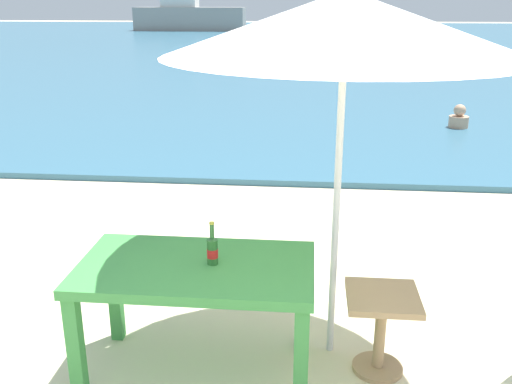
% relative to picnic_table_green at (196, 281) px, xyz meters
% --- Properties ---
extents(sea_water, '(120.00, 50.00, 0.08)m').
position_rel_picnic_table_green_xyz_m(sea_water, '(0.37, 28.83, -0.61)').
color(sea_water, '#386B84').
rests_on(sea_water, ground_plane).
extents(picnic_table_green, '(1.40, 0.80, 0.76)m').
position_rel_picnic_table_green_xyz_m(picnic_table_green, '(0.00, 0.00, 0.00)').
color(picnic_table_green, '#3D8C42').
rests_on(picnic_table_green, ground_plane).
extents(beer_bottle_amber, '(0.07, 0.07, 0.26)m').
position_rel_picnic_table_green_xyz_m(beer_bottle_amber, '(0.10, 0.01, 0.20)').
color(beer_bottle_amber, '#2D662D').
rests_on(beer_bottle_amber, picnic_table_green).
extents(patio_umbrella, '(2.10, 2.10, 2.30)m').
position_rel_picnic_table_green_xyz_m(patio_umbrella, '(0.83, 0.33, 1.47)').
color(patio_umbrella, silver).
rests_on(patio_umbrella, ground_plane).
extents(side_table_wood, '(0.44, 0.44, 0.54)m').
position_rel_picnic_table_green_xyz_m(side_table_wood, '(1.13, 0.14, -0.30)').
color(side_table_wood, tan).
rests_on(side_table_wood, ground_plane).
extents(swimmer_person, '(0.34, 0.34, 0.41)m').
position_rel_picnic_table_green_xyz_m(swimmer_person, '(3.27, 7.27, -0.41)').
color(swimmer_person, tan).
rests_on(swimmer_person, sea_water).
extents(boat_ferry, '(7.74, 2.11, 2.82)m').
position_rel_picnic_table_green_xyz_m(boat_ferry, '(-8.15, 38.73, 0.44)').
color(boat_ferry, gray).
rests_on(boat_ferry, sea_water).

